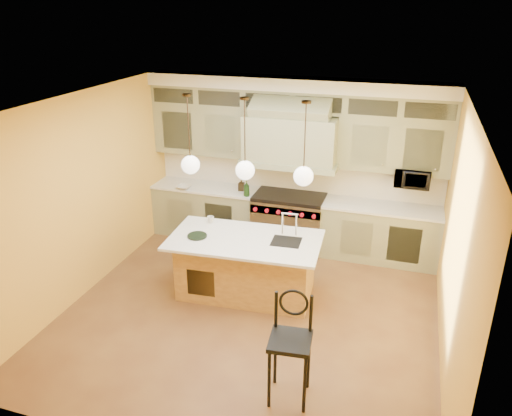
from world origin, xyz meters
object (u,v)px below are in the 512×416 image
(range, at_px, (289,220))
(counter_stool, at_px, (291,341))
(kitchen_island, at_px, (246,265))
(microwave, at_px, (412,177))

(range, xyz_separation_m, counter_stool, (0.90, -3.51, 0.24))
(counter_stool, bearing_deg, kitchen_island, 115.64)
(kitchen_island, xyz_separation_m, microwave, (2.16, 1.80, 0.98))
(kitchen_island, relative_size, microwave, 4.08)
(range, relative_size, microwave, 2.21)
(range, bearing_deg, counter_stool, -75.67)
(kitchen_island, distance_m, counter_stool, 2.14)
(counter_stool, distance_m, microwave, 3.84)
(counter_stool, xyz_separation_m, microwave, (1.05, 3.62, 0.73))
(microwave, bearing_deg, range, -176.88)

